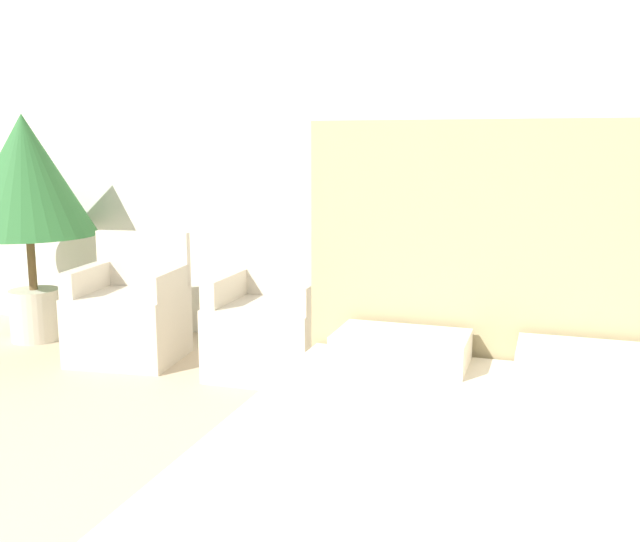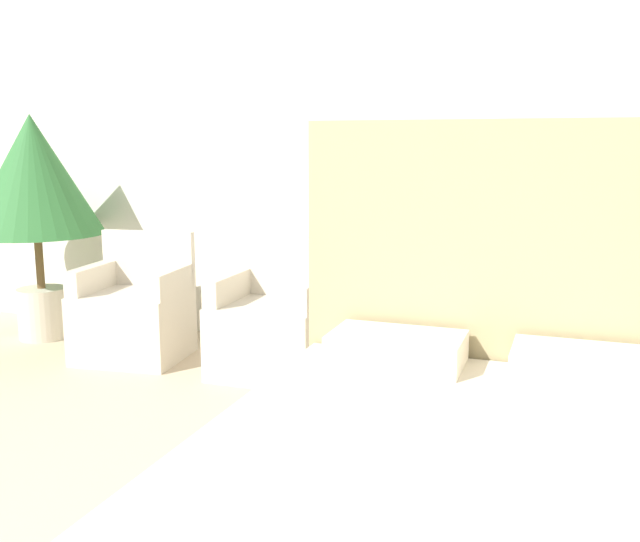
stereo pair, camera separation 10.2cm
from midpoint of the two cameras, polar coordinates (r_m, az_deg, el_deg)
name	(u,v)px [view 1 (the left image)]	position (r m, az deg, el deg)	size (l,w,h in m)	color
wall_back	(349,147)	(5.11, 1.75, 9.88)	(10.00, 0.06, 2.90)	silver
bed	(468,499)	(2.54, 10.62, -17.53)	(1.79, 2.25, 1.58)	#8C7A5B
armchair_near_window_left	(129,318)	(5.10, -15.56, -3.65)	(0.75, 0.67, 0.86)	beige
armchair_near_window_right	(270,330)	(4.61, -4.69, -4.76)	(0.70, 0.61, 0.86)	beige
potted_palm	(26,183)	(5.72, -22.95, 6.48)	(1.00, 1.00, 1.69)	beige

